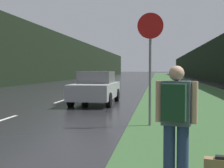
% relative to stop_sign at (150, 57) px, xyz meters
% --- Properties ---
extents(grass_verge, '(6.00, 240.00, 0.02)m').
position_rel_stop_sign_xyz_m(grass_verge, '(2.39, 31.68, -1.92)').
color(grass_verge, '#33562D').
rests_on(grass_verge, ground_plane).
extents(lane_stripe_c, '(0.12, 3.00, 0.01)m').
position_rel_stop_sign_xyz_m(lane_stripe_c, '(-4.58, 6.89, -1.93)').
color(lane_stripe_c, silver).
rests_on(lane_stripe_c, ground_plane).
extents(lane_stripe_d, '(0.12, 3.00, 0.01)m').
position_rel_stop_sign_xyz_m(lane_stripe_d, '(-4.58, 13.89, -1.93)').
color(lane_stripe_d, silver).
rests_on(lane_stripe_d, ground_plane).
extents(lane_stripe_e, '(0.12, 3.00, 0.01)m').
position_rel_stop_sign_xyz_m(lane_stripe_e, '(-4.58, 20.89, -1.93)').
color(lane_stripe_e, silver).
rests_on(lane_stripe_e, ground_plane).
extents(lane_stripe_f, '(0.12, 3.00, 0.01)m').
position_rel_stop_sign_xyz_m(lane_stripe_f, '(-4.58, 27.89, -1.93)').
color(lane_stripe_f, silver).
rests_on(lane_stripe_f, ground_plane).
extents(treeline_far_side, '(2.00, 140.00, 6.86)m').
position_rel_stop_sign_xyz_m(treeline_far_side, '(-14.55, 41.68, 1.50)').
color(treeline_far_side, black).
rests_on(treeline_far_side, ground_plane).
extents(treeline_near_side, '(2.00, 140.00, 5.59)m').
position_rel_stop_sign_xyz_m(treeline_near_side, '(8.39, 41.68, 0.87)').
color(treeline_near_side, black).
rests_on(treeline_near_side, ground_plane).
extents(stop_sign, '(0.71, 0.07, 3.13)m').
position_rel_stop_sign_xyz_m(stop_sign, '(0.00, 0.00, 0.00)').
color(stop_sign, slate).
rests_on(stop_sign, ground_plane).
extents(hitchhiker_with_backpack, '(0.55, 0.46, 1.61)m').
position_rel_stop_sign_xyz_m(hitchhiker_with_backpack, '(0.43, -4.47, -1.00)').
color(hitchhiker_with_backpack, navy).
rests_on(hitchhiker_with_backpack, ground_plane).
extents(car_passing_near, '(1.83, 4.23, 1.50)m').
position_rel_stop_sign_xyz_m(car_passing_near, '(-2.60, 5.46, -1.19)').
color(car_passing_near, '#9E9EA3').
rests_on(car_passing_near, ground_plane).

